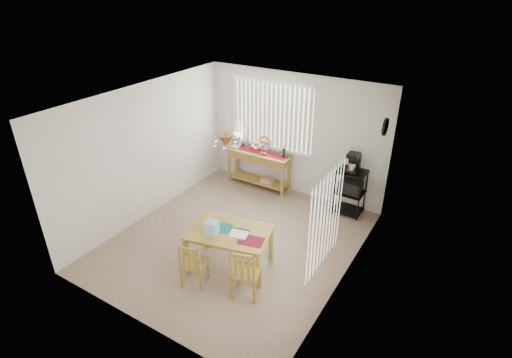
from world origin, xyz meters
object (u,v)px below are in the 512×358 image
Objects in this scene: dining_table at (229,235)px; chair_left at (193,264)px; wire_cart at (350,188)px; cart_items at (354,162)px; chair_right at (245,273)px; sideboard at (259,161)px.

chair_left is at bearing -109.14° from dining_table.
wire_cart is 2.43× the size of cart_items.
cart_items reaches higher than wire_cart.
dining_table is 1.67× the size of chair_right.
wire_cart reaches higher than chair_right.
dining_table is (-1.08, -2.60, 0.05)m from wire_cart.
dining_table is (1.03, -2.63, -0.01)m from sideboard.
wire_cart is at bearing 80.56° from chair_right.
chair_right is at bearing -36.86° from dining_table.
cart_items is at bearing 68.09° from chair_left.
cart_items is at bearing 67.43° from dining_table.
chair_left is (-1.31, -3.24, -0.18)m from wire_cart.
cart_items reaches higher than sideboard.
sideboard is 1.70× the size of chair_right.
chair_right is (1.61, -3.07, -0.20)m from sideboard.
sideboard is 1.58× the size of wire_cart.
sideboard is at bearing 103.88° from chair_left.
wire_cart reaches higher than dining_table.
chair_right is at bearing 14.62° from chair_left.
chair_left is at bearing -165.38° from chair_right.
chair_left is at bearing -111.91° from cart_items.
wire_cart is at bearing -90.00° from cart_items.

